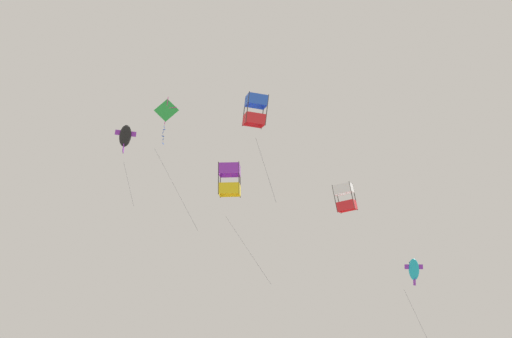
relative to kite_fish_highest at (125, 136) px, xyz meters
name	(u,v)px	position (x,y,z in m)	size (l,w,h in m)	color
kite_fish_highest	(125,136)	(0.00, 0.00, 0.00)	(1.84, 1.56, 5.64)	black
kite_fish_low_drifter	(414,270)	(-9.76, 16.28, -6.02)	(1.68, 1.36, 6.58)	#1EB2C6
kite_box_far_centre	(345,198)	(-5.95, 12.62, -2.50)	(1.94, 1.41, 2.06)	white
kite_box_upper_right	(230,180)	(-3.87, 5.63, -1.50)	(3.92, 3.30, 8.05)	purple
kite_diamond_near_left	(167,112)	(-1.39, 1.88, 2.84)	(2.92, 3.84, 9.26)	green
kite_box_mid_left	(255,111)	(3.52, 8.97, -2.88)	(2.34, 1.70, 6.33)	blue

